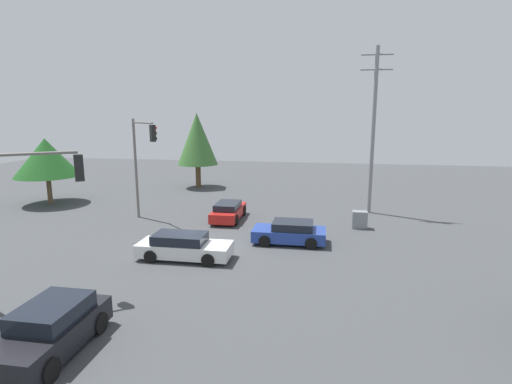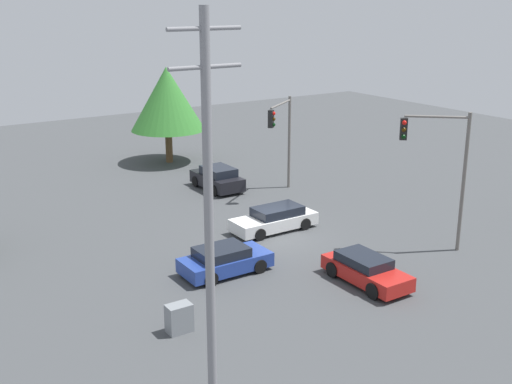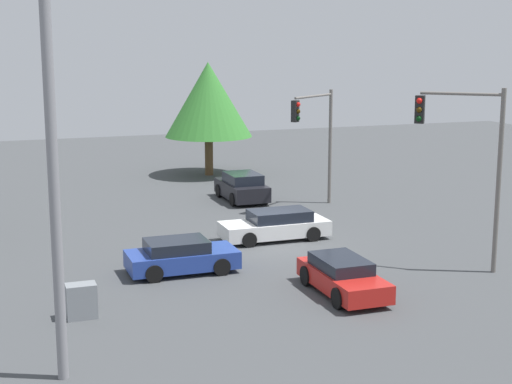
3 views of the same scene
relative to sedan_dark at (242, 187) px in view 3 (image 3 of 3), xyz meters
The scene contains 10 objects.
ground_plane 9.64m from the sedan_dark, 79.34° to the left, with size 80.00×80.00×0.00m, color #424447.
sedan_dark is the anchor object (origin of this frame).
sedan_red 16.20m from the sedan_dark, 83.60° to the left, with size 1.84×4.22×1.25m.
sedan_white 8.51m from the sedan_dark, 81.22° to the left, with size 4.74×1.90×1.30m.
sedan_blue 13.42m from the sedan_dark, 61.36° to the left, with size 4.11×2.01×1.27m.
traffic_signal_main 15.95m from the sedan_dark, 104.21° to the left, with size 2.56×2.29×6.91m.
traffic_signal_cross 5.45m from the sedan_dark, 135.15° to the left, with size 3.18×2.38×6.05m.
utility_pole_tall 23.66m from the sedan_dark, 59.60° to the left, with size 2.20×0.28×11.85m.
electrical_cabinet 18.77m from the sedan_dark, 55.61° to the left, with size 0.95×0.61×1.11m, color gray.
tree_left 9.37m from the sedan_dark, 94.20° to the right, with size 5.55×5.55×7.21m.
Camera 3 is at (11.59, 30.01, 8.68)m, focal length 55.00 mm.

